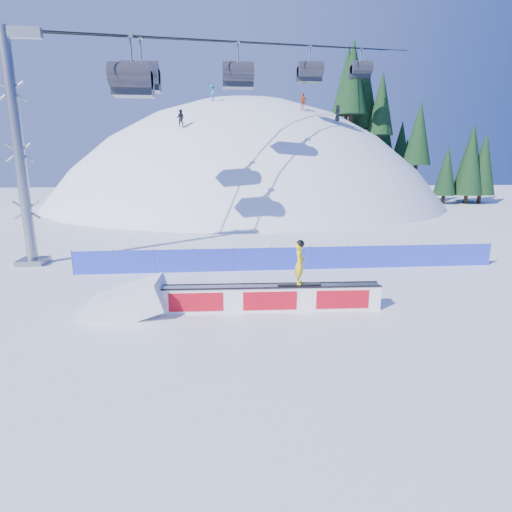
{
  "coord_description": "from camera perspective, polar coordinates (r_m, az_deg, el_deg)",
  "views": [
    {
      "loc": [
        -3.61,
        -15.48,
        5.48
      ],
      "look_at": [
        -2.15,
        0.75,
        1.66
      ],
      "focal_mm": 28.0,
      "sensor_mm": 36.0,
      "label": 1
    }
  ],
  "objects": [
    {
      "name": "safety_fence",
      "position": [
        20.88,
        4.96,
        -0.37
      ],
      "size": [
        22.05,
        0.05,
        1.3
      ],
      "color": "blue",
      "rests_on": "ground"
    },
    {
      "name": "distant_skiers",
      "position": [
        45.88,
        -0.81,
        20.78
      ],
      "size": [
        17.62,
        7.35,
        5.05
      ],
      "color": "black",
      "rests_on": "ground"
    },
    {
      "name": "rail_box",
      "position": [
        15.17,
        1.91,
        -6.0
      ],
      "size": [
        8.44,
        0.88,
        1.01
      ],
      "rotation": [
        0.0,
        0.0,
        -0.03
      ],
      "color": "white",
      "rests_on": "ground"
    },
    {
      "name": "chairlift",
      "position": [
        45.23,
        6.41,
        27.73
      ],
      "size": [
        40.8,
        41.7,
        22.0
      ],
      "color": "gray",
      "rests_on": "ground"
    },
    {
      "name": "snow_ramp",
      "position": [
        15.79,
        -17.69,
        -7.77
      ],
      "size": [
        3.02,
        1.95,
        1.85
      ],
      "primitive_type": null,
      "rotation": [
        0.0,
        -0.31,
        -0.03
      ],
      "color": "white",
      "rests_on": "ground"
    },
    {
      "name": "treeline",
      "position": [
        63.19,
        21.84,
        15.81
      ],
      "size": [
        22.39,
        11.59,
        21.29
      ],
      "color": "#332014",
      "rests_on": "ground"
    },
    {
      "name": "snow_hill",
      "position": [
        62.19,
        -1.45,
        -8.99
      ],
      "size": [
        64.0,
        64.0,
        64.0
      ],
      "color": "white",
      "rests_on": "ground"
    },
    {
      "name": "snowboarder",
      "position": [
        14.92,
        6.28,
        -0.97
      ],
      "size": [
        1.65,
        0.66,
        1.71
      ],
      "rotation": [
        0.0,
        0.0,
        1.31
      ],
      "color": "black",
      "rests_on": "rail_box"
    },
    {
      "name": "ground",
      "position": [
        16.81,
        7.6,
        -5.96
      ],
      "size": [
        160.0,
        160.0,
        0.0
      ],
      "primitive_type": "plane",
      "color": "white",
      "rests_on": "ground"
    }
  ]
}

